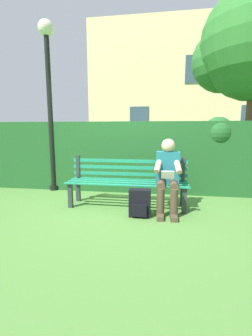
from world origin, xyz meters
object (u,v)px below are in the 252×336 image
(lamp_post, at_px, (49,82))
(tree, at_px, (252,47))
(person_seated, at_px, (168,174))
(backpack, at_px, (140,203))
(park_bench, at_px, (128,180))

(lamp_post, bearing_deg, tree, -163.33)
(person_seated, distance_m, backpack, 0.67)
(person_seated, height_order, lamp_post, lamp_post)
(park_bench, height_order, person_seated, person_seated)
(tree, height_order, backpack, tree)
(person_seated, height_order, tree, tree)
(person_seated, xyz_separation_m, backpack, (0.41, 0.33, -0.41))
(backpack, distance_m, lamp_post, 3.20)
(park_bench, distance_m, lamp_post, 2.68)
(park_bench, height_order, backpack, park_bench)
(tree, bearing_deg, lamp_post, 16.67)
(person_seated, bearing_deg, backpack, 38.33)
(park_bench, relative_size, backpack, 4.83)
(park_bench, height_order, lamp_post, lamp_post)
(person_seated, bearing_deg, tree, -129.17)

